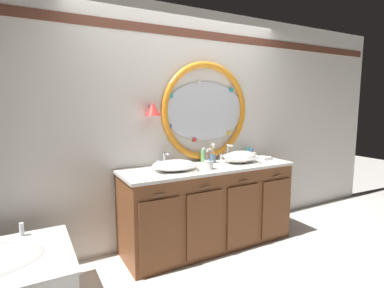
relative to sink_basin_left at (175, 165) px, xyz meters
name	(u,v)px	position (x,y,z in m)	size (l,w,h in m)	color
ground_plane	(210,256)	(0.29, -0.22, -0.95)	(14.00, 14.00, 0.00)	silver
back_wall_assembly	(185,125)	(0.31, 0.37, 0.37)	(6.40, 0.26, 2.60)	silver
vanity_counter	(208,205)	(0.41, 0.03, -0.50)	(1.92, 0.65, 0.89)	brown
sink_basin_left	(175,165)	(0.00, 0.00, 0.00)	(0.45, 0.45, 0.10)	white
sink_basin_right	(241,157)	(0.83, 0.00, 0.01)	(0.41, 0.41, 0.13)	white
faucet_set_left	(165,160)	(0.00, 0.25, 0.01)	(0.21, 0.14, 0.15)	silver
faucet_set_right	(228,153)	(0.83, 0.25, 0.02)	(0.24, 0.13, 0.18)	silver
toothbrush_holder_left	(209,164)	(0.33, -0.12, 0.00)	(0.10, 0.10, 0.22)	white
toothbrush_holder_right	(213,157)	(0.55, 0.14, 0.01)	(0.08, 0.08, 0.22)	slate
soap_dispenser	(203,156)	(0.48, 0.24, 0.02)	(0.06, 0.07, 0.17)	#6BAD66
folded_hand_towel	(265,158)	(1.20, 0.00, -0.04)	(0.14, 0.11, 0.03)	white
toiletry_basket	(250,154)	(1.14, 0.21, -0.02)	(0.14, 0.10, 0.13)	beige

